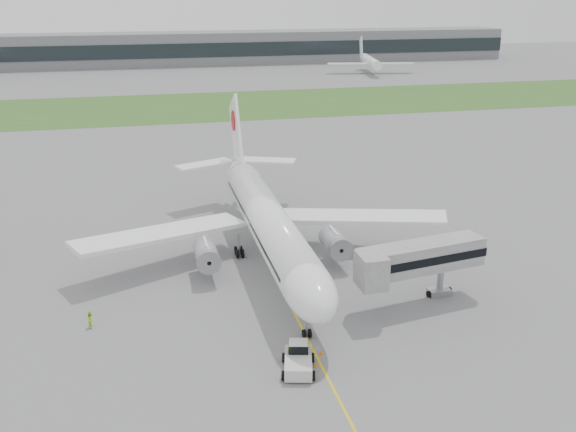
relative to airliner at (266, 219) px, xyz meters
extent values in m
plane|color=slate|center=(0.00, -4.87, -5.66)|extent=(600.00, 600.00, 0.00)
cube|color=#3B5D23|center=(0.00, 115.13, -5.65)|extent=(600.00, 50.00, 0.02)
cube|color=gray|center=(0.00, 225.13, 1.34)|extent=(320.00, 22.00, 14.00)
cube|color=#1D242A|center=(0.00, 214.13, 1.34)|extent=(320.00, 0.60, 6.00)
cylinder|color=white|center=(0.00, -0.87, -0.06)|extent=(5.00, 38.00, 5.00)
ellipsoid|color=white|center=(0.00, -20.37, -0.06)|extent=(5.00, 11.00, 5.00)
cube|color=black|center=(0.00, -21.37, 0.84)|extent=(3.20, 1.54, 1.14)
cone|color=white|center=(0.00, 21.13, 0.74)|extent=(5.00, 10.53, 6.16)
cube|color=white|center=(-13.00, 1.13, -1.26)|extent=(22.13, 13.52, 1.70)
cube|color=white|center=(13.00, 1.13, -1.26)|extent=(22.13, 13.52, 1.70)
cylinder|color=#A5A4AA|center=(-8.00, -3.37, -2.66)|extent=(2.70, 5.20, 2.70)
cylinder|color=#A5A4AA|center=(8.00, -3.37, -2.66)|extent=(2.70, 5.20, 2.70)
cube|color=white|center=(0.00, 22.63, 5.84)|extent=(0.45, 10.90, 12.76)
cylinder|color=#A30916|center=(0.00, 23.63, 7.84)|extent=(0.60, 3.20, 3.20)
cube|color=white|center=(-5.00, 23.63, 1.14)|extent=(9.54, 6.34, 0.35)
cube|color=white|center=(5.00, 23.63, 1.14)|extent=(9.54, 6.34, 0.35)
cylinder|color=#97969C|center=(0.00, -19.87, -4.11)|extent=(0.24, 0.24, 3.10)
cylinder|color=black|center=(-3.20, 2.13, -5.11)|extent=(1.40, 1.10, 1.10)
cylinder|color=black|center=(3.20, 2.13, -5.11)|extent=(1.40, 1.10, 1.10)
cube|color=silver|center=(-2.29, -25.33, -4.88)|extent=(3.46, 4.88, 1.18)
cube|color=silver|center=(-2.00, -24.19, -3.89)|extent=(2.10, 1.95, 0.98)
cube|color=black|center=(-2.00, -24.19, -3.84)|extent=(2.16, 2.01, 0.83)
cylinder|color=black|center=(-3.21, -23.58, -5.22)|extent=(0.55, 0.94, 0.88)
cylinder|color=black|center=(-0.64, -24.23, -5.22)|extent=(0.55, 0.94, 0.88)
cylinder|color=black|center=(-3.93, -26.44, -5.22)|extent=(0.55, 0.94, 0.88)
cylinder|color=black|center=(-1.36, -27.08, -5.22)|extent=(0.55, 0.94, 0.88)
cube|color=#ACACAE|center=(14.05, -15.27, -0.22)|extent=(14.97, 5.44, 3.14)
cube|color=black|center=(14.05, -15.27, -0.22)|extent=(15.19, 5.58, 0.94)
cube|color=#ACACAE|center=(7.50, -17.40, -0.22)|extent=(2.72, 3.56, 3.56)
cylinder|color=#97969C|center=(17.07, -14.26, -3.67)|extent=(0.73, 0.73, 3.98)
cube|color=#97969C|center=(17.07, -14.26, -5.29)|extent=(2.71, 1.85, 0.73)
cylinder|color=black|center=(15.73, -14.47, -5.29)|extent=(0.43, 0.77, 0.73)
cylinder|color=black|center=(18.41, -14.04, -5.29)|extent=(0.43, 0.77, 0.73)
cone|color=orange|center=(-0.59, -25.19, -5.40)|extent=(0.38, 0.38, 0.52)
cone|color=orange|center=(0.50, -23.32, -5.38)|extent=(0.41, 0.41, 0.57)
imported|color=yellow|center=(-2.93, -24.17, -4.73)|extent=(0.72, 0.52, 1.85)
imported|color=#B1FF2A|center=(-21.00, -12.66, -4.75)|extent=(0.83, 0.99, 1.82)
camera|label=1|loc=(-14.89, -74.08, 27.35)|focal=40.00mm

